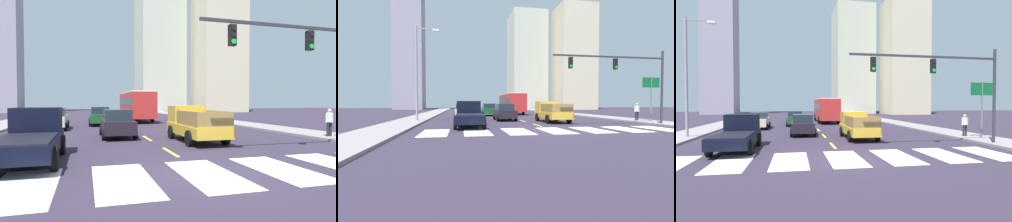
# 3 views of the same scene
# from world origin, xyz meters

# --- Properties ---
(ground_plane) EXTENTS (160.00, 160.00, 0.00)m
(ground_plane) POSITION_xyz_m (0.00, 0.00, 0.00)
(ground_plane) COLOR #2E2537
(sidewalk_right) EXTENTS (3.06, 110.00, 0.15)m
(sidewalk_right) POSITION_xyz_m (10.95, 18.00, 0.07)
(sidewalk_right) COLOR gray
(sidewalk_right) RESTS_ON ground
(crosswalk_stripe_1) EXTENTS (1.63, 3.90, 0.01)m
(crosswalk_stripe_1) POSITION_xyz_m (-5.10, 0.00, 0.00)
(crosswalk_stripe_1) COLOR white
(crosswalk_stripe_1) RESTS_ON ground
(crosswalk_stripe_2) EXTENTS (1.63, 3.90, 0.01)m
(crosswalk_stripe_2) POSITION_xyz_m (-2.55, 0.00, 0.00)
(crosswalk_stripe_2) COLOR white
(crosswalk_stripe_2) RESTS_ON ground
(crosswalk_stripe_3) EXTENTS (1.63, 3.90, 0.01)m
(crosswalk_stripe_3) POSITION_xyz_m (0.00, 0.00, 0.00)
(crosswalk_stripe_3) COLOR white
(crosswalk_stripe_3) RESTS_ON ground
(crosswalk_stripe_4) EXTENTS (1.63, 3.90, 0.01)m
(crosswalk_stripe_4) POSITION_xyz_m (2.55, 0.00, 0.00)
(crosswalk_stripe_4) COLOR white
(crosswalk_stripe_4) RESTS_ON ground
(lane_dash_0) EXTENTS (0.16, 2.40, 0.01)m
(lane_dash_0) POSITION_xyz_m (0.00, 4.00, 0.00)
(lane_dash_0) COLOR #D5D243
(lane_dash_0) RESTS_ON ground
(lane_dash_1) EXTENTS (0.16, 2.40, 0.01)m
(lane_dash_1) POSITION_xyz_m (0.00, 9.00, 0.00)
(lane_dash_1) COLOR #D5D243
(lane_dash_1) RESTS_ON ground
(lane_dash_2) EXTENTS (0.16, 2.40, 0.01)m
(lane_dash_2) POSITION_xyz_m (0.00, 14.00, 0.00)
(lane_dash_2) COLOR #D5D243
(lane_dash_2) RESTS_ON ground
(lane_dash_3) EXTENTS (0.16, 2.40, 0.01)m
(lane_dash_3) POSITION_xyz_m (0.00, 19.00, 0.00)
(lane_dash_3) COLOR #D5D243
(lane_dash_3) RESTS_ON ground
(lane_dash_4) EXTENTS (0.16, 2.40, 0.01)m
(lane_dash_4) POSITION_xyz_m (0.00, 24.00, 0.00)
(lane_dash_4) COLOR #D5D243
(lane_dash_4) RESTS_ON ground
(lane_dash_5) EXTENTS (0.16, 2.40, 0.01)m
(lane_dash_5) POSITION_xyz_m (0.00, 29.00, 0.00)
(lane_dash_5) COLOR #D5D243
(lane_dash_5) RESTS_ON ground
(lane_dash_6) EXTENTS (0.16, 2.40, 0.01)m
(lane_dash_6) POSITION_xyz_m (0.00, 34.00, 0.00)
(lane_dash_6) COLOR #D5D243
(lane_dash_6) RESTS_ON ground
(lane_dash_7) EXTENTS (0.16, 2.40, 0.01)m
(lane_dash_7) POSITION_xyz_m (0.00, 39.00, 0.00)
(lane_dash_7) COLOR #D5D243
(lane_dash_7) RESTS_ON ground
(pickup_stakebed) EXTENTS (2.18, 5.20, 1.96)m
(pickup_stakebed) POSITION_xyz_m (2.32, 7.27, 0.94)
(pickup_stakebed) COLOR gold
(pickup_stakebed) RESTS_ON ground
(pickup_dark) EXTENTS (2.18, 5.20, 1.96)m
(pickup_dark) POSITION_xyz_m (-5.48, 3.71, 0.92)
(pickup_dark) COLOR black
(pickup_dark) RESTS_ON ground
(city_bus) EXTENTS (2.72, 10.80, 3.32)m
(city_bus) POSITION_xyz_m (2.02, 25.08, 1.95)
(city_bus) COLOR red
(city_bus) RESTS_ON ground
(sedan_mid) EXTENTS (2.02, 4.40, 1.72)m
(sedan_mid) POSITION_xyz_m (-1.67, 10.01, 0.86)
(sedan_mid) COLOR black
(sedan_mid) RESTS_ON ground
(sedan_far) EXTENTS (2.02, 4.40, 1.72)m
(sedan_far) POSITION_xyz_m (-5.94, 16.38, 0.86)
(sedan_far) COLOR beige
(sedan_far) RESTS_ON ground
(sedan_near_right) EXTENTS (2.02, 4.40, 1.72)m
(sedan_near_right) POSITION_xyz_m (-2.28, 19.79, 0.86)
(sedan_near_right) COLOR #184B25
(sedan_near_right) RESTS_ON ground
(traffic_signal_gantry) EXTENTS (9.40, 0.27, 6.00)m
(traffic_signal_gantry) POSITION_xyz_m (6.99, 2.40, 4.22)
(traffic_signal_gantry) COLOR #2D2D33
(traffic_signal_gantry) RESTS_ON ground
(pedestrian_waiting) EXTENTS (0.53, 0.34, 1.64)m
(pedestrian_waiting) POSITION_xyz_m (10.38, 5.81, 1.12)
(pedestrian_waiting) COLOR black
(pedestrian_waiting) RESTS_ON sidewalk_right
(block_mid_left) EXTENTS (9.89, 11.74, 28.36)m
(block_mid_left) POSITION_xyz_m (13.32, 59.22, 14.18)
(block_mid_left) COLOR beige
(block_mid_left) RESTS_ON ground
(block_mid_right) EXTENTS (9.83, 9.31, 28.40)m
(block_mid_right) POSITION_xyz_m (24.91, 51.05, 14.20)
(block_mid_right) COLOR beige
(block_mid_right) RESTS_ON ground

